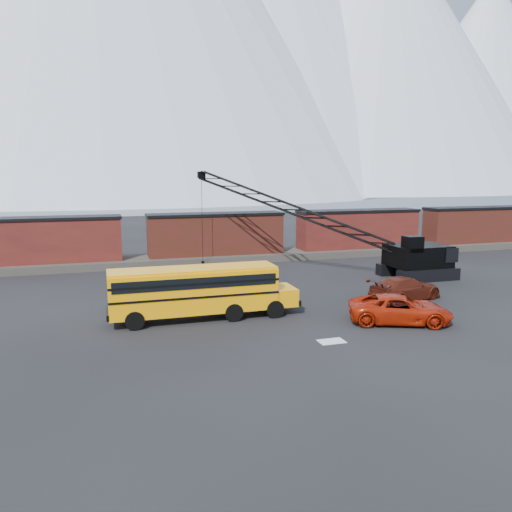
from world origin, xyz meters
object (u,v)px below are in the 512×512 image
Objects in this scene: maroon_suv at (405,288)px; crawler_crane at (298,212)px; red_pickup at (400,309)px; school_bus at (199,290)px.

crawler_crane is (-3.61, 11.25, 4.63)m from maroon_suv.
school_bus is at bearing 91.22° from red_pickup.
crawler_crane is (11.02, 11.59, 3.67)m from school_bus.
school_bus is at bearing -133.56° from crawler_crane.
maroon_suv is 0.29× the size of crawler_crane.
red_pickup is 5.75m from maroon_suv.
red_pickup is 0.30× the size of crawler_crane.
red_pickup is (11.22, -4.30, -0.96)m from school_bus.
crawler_crane reaches higher than maroon_suv.
school_bus is at bearing 76.05° from maroon_suv.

